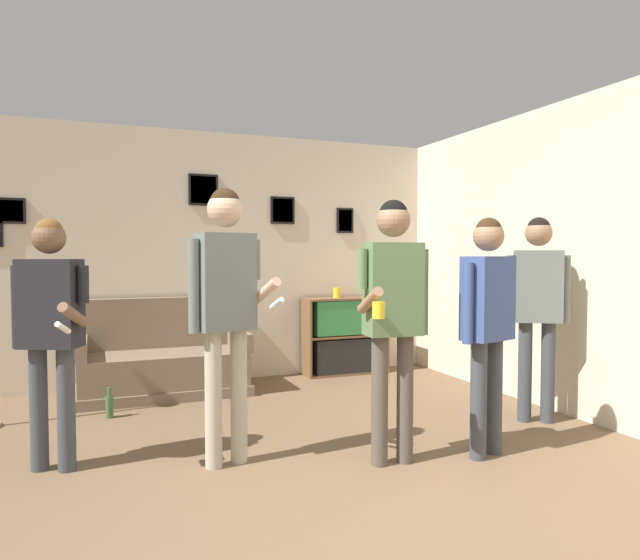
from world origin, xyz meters
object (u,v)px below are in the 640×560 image
person_spectator_near_bookshelf (488,311)px  person_spectator_far_right (538,297)px  person_player_foreground_left (50,318)px  couch (163,363)px  person_player_foreground_center (226,293)px  person_watcher_holding_cup (393,301)px  bookshelf (346,336)px  bottle_on_floor (109,406)px  drinking_cup (337,293)px

person_spectator_near_bookshelf → person_spectator_far_right: person_spectator_far_right is taller
person_player_foreground_left → person_spectator_near_bookshelf: size_ratio=0.99×
couch → person_player_foreground_center: person_player_foreground_center is taller
couch → person_watcher_holding_cup: person_watcher_holding_cup is taller
person_spectator_far_right → couch: bearing=142.3°
person_player_foreground_left → person_spectator_near_bookshelf: person_spectator_near_bookshelf is taller
bookshelf → person_player_foreground_left: (-2.96, -2.02, 0.54)m
bookshelf → person_watcher_holding_cup: size_ratio=0.57×
person_player_foreground_left → bottle_on_floor: person_player_foreground_left is taller
person_watcher_holding_cup → person_spectator_far_right: person_watcher_holding_cup is taller
person_player_foreground_center → person_watcher_holding_cup: person_player_foreground_center is taller
person_spectator_near_bookshelf → drinking_cup: person_spectator_near_bookshelf is taller
person_player_foreground_left → drinking_cup: person_player_foreground_left is taller
bookshelf → couch: bearing=-174.7°
person_watcher_holding_cup → drinking_cup: 2.83m
bookshelf → person_spectator_far_right: 2.49m
person_player_foreground_left → person_player_foreground_center: person_player_foreground_center is taller
person_spectator_far_right → person_player_foreground_left: bearing=175.3°
bottle_on_floor → person_spectator_far_right: bearing=-23.4°
person_spectator_near_bookshelf → person_spectator_far_right: bearing=29.5°
person_watcher_holding_cup → person_spectator_near_bookshelf: bearing=-9.2°
drinking_cup → person_player_foreground_center: bearing=-127.6°
bookshelf → person_spectator_far_right: (0.68, -2.32, 0.59)m
person_spectator_near_bookshelf → drinking_cup: 2.83m
bottle_on_floor → bookshelf: bearing=19.2°
bottle_on_floor → person_watcher_holding_cup: bearing=-46.8°
couch → person_watcher_holding_cup: 2.90m
bookshelf → person_spectator_far_right: person_spectator_far_right is taller
drinking_cup → bottle_on_floor: bearing=-160.0°
bookshelf → person_spectator_far_right: size_ratio=0.59×
bottle_on_floor → drinking_cup: (2.48, 0.90, 0.84)m
person_watcher_holding_cup → drinking_cup: size_ratio=14.97×
person_player_foreground_center → drinking_cup: size_ratio=15.60×
person_watcher_holding_cup → person_spectator_far_right: size_ratio=1.03×
couch → person_player_foreground_left: bearing=-115.8°
person_spectator_near_bookshelf → drinking_cup: size_ratio=14.05×
person_player_foreground_left → person_spectator_far_right: 3.65m
person_player_foreground_center → person_spectator_near_bookshelf: bearing=-16.2°
person_player_foreground_center → person_player_foreground_left: bearing=163.4°
person_player_foreground_left → bookshelf: bearing=34.3°
couch → person_spectator_far_right: size_ratio=0.96×
person_spectator_near_bookshelf → person_player_foreground_center: bearing=163.8°
couch → person_spectator_near_bookshelf: size_ratio=1.00×
couch → bookshelf: 2.09m
bookshelf → bottle_on_floor: bookshelf is taller
person_spectator_near_bookshelf → person_spectator_far_right: 1.03m
bookshelf → person_spectator_near_bookshelf: 2.89m
couch → person_player_foreground_center: 2.30m
bottle_on_floor → person_spectator_near_bookshelf: bearing=-39.0°
drinking_cup → person_spectator_near_bookshelf: bearing=-92.2°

